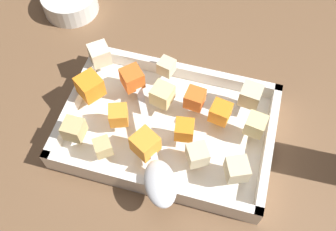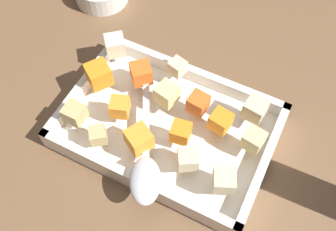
% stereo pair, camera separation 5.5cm
% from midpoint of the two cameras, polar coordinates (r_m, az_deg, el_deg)
% --- Properties ---
extents(ground_plane, '(4.00, 4.00, 0.00)m').
position_cam_midpoint_polar(ground_plane, '(0.60, -4.42, -2.89)').
color(ground_plane, brown).
extents(baking_dish, '(0.31, 0.21, 0.04)m').
position_cam_midpoint_polar(baking_dish, '(0.59, -2.69, -2.13)').
color(baking_dish, white).
rests_on(baking_dish, ground_plane).
extents(carrot_chunk_far_right, '(0.03, 0.03, 0.03)m').
position_cam_midpoint_polar(carrot_chunk_far_right, '(0.57, 1.24, 2.32)').
color(carrot_chunk_far_right, orange).
rests_on(carrot_chunk_far_right, baking_dish).
extents(carrot_chunk_near_left, '(0.03, 0.03, 0.03)m').
position_cam_midpoint_polar(carrot_chunk_near_left, '(0.56, -10.24, -0.18)').
color(carrot_chunk_near_left, orange).
rests_on(carrot_chunk_near_left, baking_dish).
extents(carrot_chunk_under_handle, '(0.04, 0.04, 0.03)m').
position_cam_midpoint_polar(carrot_chunk_under_handle, '(0.59, -8.08, 5.33)').
color(carrot_chunk_under_handle, orange).
rests_on(carrot_chunk_under_handle, baking_dish).
extents(carrot_chunk_heap_top, '(0.04, 0.04, 0.03)m').
position_cam_midpoint_polar(carrot_chunk_heap_top, '(0.53, -6.40, -4.48)').
color(carrot_chunk_heap_top, orange).
rests_on(carrot_chunk_heap_top, baking_dish).
extents(carrot_chunk_near_spoon, '(0.03, 0.03, 0.03)m').
position_cam_midpoint_polar(carrot_chunk_near_spoon, '(0.55, 5.02, 0.24)').
color(carrot_chunk_near_spoon, orange).
rests_on(carrot_chunk_near_spoon, baking_dish).
extents(carrot_chunk_center, '(0.03, 0.03, 0.03)m').
position_cam_midpoint_polar(carrot_chunk_center, '(0.54, -0.47, -2.38)').
color(carrot_chunk_center, orange).
rests_on(carrot_chunk_center, baking_dish).
extents(carrot_chunk_near_right, '(0.05, 0.05, 0.03)m').
position_cam_midpoint_polar(carrot_chunk_near_right, '(0.59, -14.25, 4.04)').
color(carrot_chunk_near_right, orange).
rests_on(carrot_chunk_near_right, baking_dish).
extents(potato_chunk_mid_left, '(0.03, 0.03, 0.03)m').
position_cam_midpoint_polar(potato_chunk_mid_left, '(0.56, -16.64, -2.21)').
color(potato_chunk_mid_left, tan).
rests_on(potato_chunk_mid_left, baking_dish).
extents(potato_chunk_corner_sw, '(0.03, 0.03, 0.03)m').
position_cam_midpoint_polar(potato_chunk_corner_sw, '(0.57, 9.57, 2.79)').
color(potato_chunk_corner_sw, beige).
rests_on(potato_chunk_corner_sw, baking_dish).
extents(potato_chunk_front_center, '(0.04, 0.04, 0.03)m').
position_cam_midpoint_polar(potato_chunk_front_center, '(0.57, -3.55, 2.89)').
color(potato_chunk_front_center, '#E0CC89').
rests_on(potato_chunk_front_center, baking_dish).
extents(potato_chunk_corner_ne, '(0.03, 0.03, 0.03)m').
position_cam_midpoint_polar(potato_chunk_corner_ne, '(0.55, 10.17, -1.61)').
color(potato_chunk_corner_ne, '#E0CC89').
rests_on(potato_chunk_corner_ne, baking_dish).
extents(potato_chunk_mid_right, '(0.03, 0.03, 0.02)m').
position_cam_midpoint_polar(potato_chunk_mid_right, '(0.54, -12.63, -4.87)').
color(potato_chunk_mid_right, tan).
rests_on(potato_chunk_mid_right, baking_dish).
extents(potato_chunk_rim_edge, '(0.04, 0.04, 0.03)m').
position_cam_midpoint_polar(potato_chunk_rim_edge, '(0.52, 1.38, -6.12)').
color(potato_chunk_rim_edge, beige).
rests_on(potato_chunk_rim_edge, baking_dish).
extents(potato_chunk_heap_side, '(0.04, 0.04, 0.03)m').
position_cam_midpoint_polar(potato_chunk_heap_side, '(0.52, 7.23, -8.27)').
color(potato_chunk_heap_side, beige).
rests_on(potato_chunk_heap_side, baking_dish).
extents(potato_chunk_corner_nw, '(0.04, 0.04, 0.03)m').
position_cam_midpoint_polar(potato_chunk_corner_nw, '(0.63, -12.71, 8.72)').
color(potato_chunk_corner_nw, beige).
rests_on(potato_chunk_corner_nw, baking_dish).
extents(potato_chunk_corner_se, '(0.03, 0.03, 0.02)m').
position_cam_midpoint_polar(potato_chunk_corner_se, '(0.60, -2.88, 7.11)').
color(potato_chunk_corner_se, beige).
rests_on(potato_chunk_corner_se, baking_dish).
extents(serving_spoon, '(0.13, 0.21, 0.02)m').
position_cam_midpoint_polar(serving_spoon, '(0.52, -4.58, -8.98)').
color(serving_spoon, silver).
rests_on(serving_spoon, baking_dish).
extents(small_prep_bowl, '(0.10, 0.10, 0.04)m').
position_cam_midpoint_polar(small_prep_bowl, '(0.78, -16.48, 15.86)').
color(small_prep_bowl, silver).
rests_on(small_prep_bowl, ground_plane).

